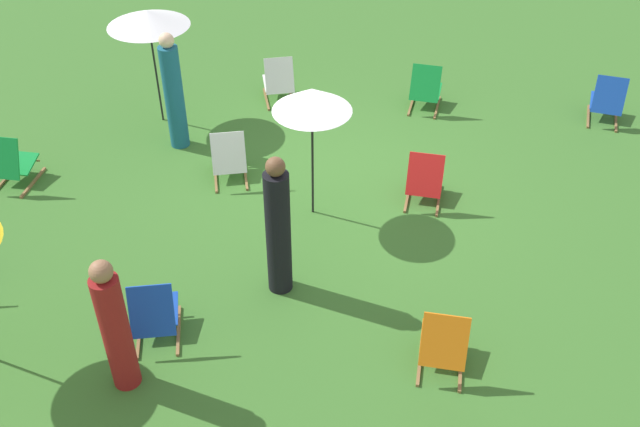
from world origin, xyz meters
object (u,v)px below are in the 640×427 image
Objects in this scene: deckchair_0 at (155,314)px; deckchair_3 at (607,101)px; deckchair_8 at (443,343)px; person_1 at (278,229)px; deckchair_11 at (11,163)px; umbrella_1 at (148,18)px; deckchair_10 at (425,180)px; person_2 at (174,94)px; person_0 at (115,328)px; deckchair_7 at (279,81)px; deckchair_2 at (229,158)px; deckchair_4 at (426,89)px; umbrella_0 at (312,100)px.

deckchair_0 is 8.08m from deckchair_3.
deckchair_8 is 0.44× the size of person_1.
deckchair_11 is 2.95m from umbrella_1.
deckchair_0 is 1.01× the size of deckchair_3.
person_1 reaches higher than deckchair_0.
person_2 is at bearing -10.37° from deckchair_10.
deckchair_10 is 4.76m from person_0.
deckchair_7 is at bearing -119.00° from person_1.
deckchair_0 is 0.99× the size of deckchair_2.
deckchair_2 is 1.03× the size of deckchair_11.
deckchair_3 is 7.42m from umbrella_1.
deckchair_3 and deckchair_10 have the same top height.
deckchair_4 is 4.17m from person_2.
umbrella_0 is at bearing -133.82° from deckchair_0.
umbrella_1 is at bearing 8.91° from deckchair_7.
deckchair_4 is 0.45× the size of person_2.
person_1 reaches higher than person_2.
umbrella_0 reaches higher than deckchair_10.
deckchair_10 and deckchair_11 have the same top height.
umbrella_1 is at bearing -87.96° from deckchair_0.
deckchair_10 is at bearing -169.85° from person_1.
umbrella_1 is at bearing -42.68° from deckchair_8.
person_0 is 4.70m from person_2.
person_0 reaches higher than deckchair_0.
person_2 is at bearing -91.89° from deckchair_0.
person_0 is (3.13, 3.56, 0.44)m from deckchair_10.
deckchair_3 is at bearing -159.69° from deckchair_11.
deckchair_0 is 3.95m from deckchair_11.
person_2 is at bearing -93.81° from person_1.
umbrella_0 reaches higher than deckchair_3.
deckchair_10 is at bearing -175.02° from deckchair_11.
umbrella_1 reaches higher than deckchair_7.
deckchair_10 is 0.44× the size of umbrella_0.
deckchair_2 is at bearing -32.35° from person_0.
deckchair_2 and deckchair_7 have the same top height.
deckchair_3 is at bearing -150.76° from deckchair_0.
umbrella_1 is (1.31, -4.72, 1.40)m from deckchair_0.
deckchair_3 is at bearing -174.20° from person_1.
deckchair_0 is at bearing 2.78° from deckchair_8.
umbrella_1 is (-1.60, -2.04, 1.40)m from deckchair_11.
umbrella_0 is at bearing 44.83° from deckchair_3.
deckchair_8 is 5.73m from person_2.
deckchair_4 is 0.44× the size of person_1.
deckchair_3 is 6.94m from person_2.
person_1 is at bearing 124.30° from umbrella_1.
umbrella_1 is at bearing -61.81° from deckchair_2.
deckchair_0 is 0.45× the size of umbrella_1.
umbrella_0 is at bearing 91.03° from deckchair_7.
deckchair_2 is 0.45× the size of umbrella_1.
person_1 is (4.69, 4.51, 0.53)m from deckchair_3.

